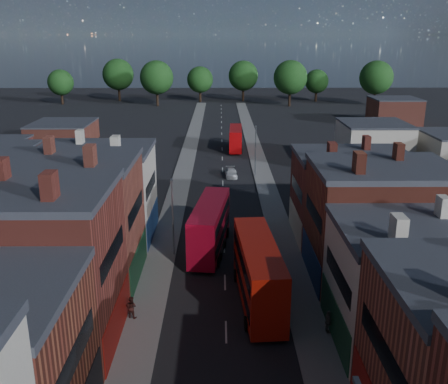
{
  "coord_description": "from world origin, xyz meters",
  "views": [
    {
      "loc": [
        -0.43,
        -17.12,
        21.71
      ],
      "look_at": [
        0.0,
        34.57,
        5.38
      ],
      "focal_mm": 40.0,
      "sensor_mm": 36.0,
      "label": 1
    }
  ],
  "objects_px": {
    "car_3": "(231,173)",
    "ped_3": "(328,322)",
    "ped_1": "(131,307)",
    "bus_2": "(236,138)",
    "car_2": "(213,248)",
    "bus_0": "(210,226)",
    "bus_1": "(258,272)"
  },
  "relations": [
    {
      "from": "car_3",
      "to": "ped_3",
      "type": "xyz_separation_m",
      "value": [
        6.34,
        -44.01,
        0.39
      ]
    },
    {
      "from": "ped_1",
      "to": "ped_3",
      "type": "height_order",
      "value": "same"
    },
    {
      "from": "bus_2",
      "to": "car_2",
      "type": "distance_m",
      "value": 49.12
    },
    {
      "from": "bus_0",
      "to": "car_2",
      "type": "xyz_separation_m",
      "value": [
        0.3,
        -1.03,
        -2.1
      ]
    },
    {
      "from": "bus_2",
      "to": "car_2",
      "type": "height_order",
      "value": "bus_2"
    },
    {
      "from": "bus_1",
      "to": "ped_1",
      "type": "bearing_deg",
      "value": -170.91
    },
    {
      "from": "bus_0",
      "to": "car_3",
      "type": "distance_m",
      "value": 28.75
    },
    {
      "from": "bus_1",
      "to": "ped_3",
      "type": "relative_size",
      "value": 6.97
    },
    {
      "from": "bus_2",
      "to": "ped_3",
      "type": "height_order",
      "value": "bus_2"
    },
    {
      "from": "ped_1",
      "to": "car_3",
      "type": "bearing_deg",
      "value": -82.85
    },
    {
      "from": "ped_1",
      "to": "ped_3",
      "type": "bearing_deg",
      "value": -169.22
    },
    {
      "from": "car_3",
      "to": "bus_2",
      "type": "bearing_deg",
      "value": 83.99
    },
    {
      "from": "bus_1",
      "to": "car_3",
      "type": "distance_m",
      "value": 39.47
    },
    {
      "from": "bus_1",
      "to": "car_2",
      "type": "relative_size",
      "value": 2.59
    },
    {
      "from": "bus_0",
      "to": "ped_1",
      "type": "distance_m",
      "value": 14.66
    },
    {
      "from": "car_3",
      "to": "bus_1",
      "type": "bearing_deg",
      "value": -90.16
    },
    {
      "from": "ped_1",
      "to": "bus_1",
      "type": "bearing_deg",
      "value": -147.7
    },
    {
      "from": "bus_2",
      "to": "car_3",
      "type": "xyz_separation_m",
      "value": [
        -1.3,
        -19.38,
        -1.75
      ]
    },
    {
      "from": "bus_2",
      "to": "ped_3",
      "type": "xyz_separation_m",
      "value": [
        5.04,
        -63.39,
        -1.35
      ]
    },
    {
      "from": "bus_0",
      "to": "bus_1",
      "type": "xyz_separation_m",
      "value": [
        4.23,
        -10.85,
        0.13
      ]
    },
    {
      "from": "bus_0",
      "to": "ped_1",
      "type": "relative_size",
      "value": 6.71
    },
    {
      "from": "bus_2",
      "to": "car_3",
      "type": "distance_m",
      "value": 19.5
    },
    {
      "from": "bus_1",
      "to": "car_2",
      "type": "height_order",
      "value": "bus_1"
    },
    {
      "from": "car_2",
      "to": "ped_1",
      "type": "distance_m",
      "value": 13.76
    },
    {
      "from": "bus_1",
      "to": "ped_1",
      "type": "xyz_separation_m",
      "value": [
        -10.26,
        -2.4,
        -1.89
      ]
    },
    {
      "from": "bus_0",
      "to": "car_3",
      "type": "xyz_separation_m",
      "value": [
        2.86,
        28.53,
        -2.15
      ]
    },
    {
      "from": "ped_1",
      "to": "bus_2",
      "type": "bearing_deg",
      "value": -80.3
    },
    {
      "from": "bus_1",
      "to": "bus_2",
      "type": "relative_size",
      "value": 1.23
    },
    {
      "from": "ped_1",
      "to": "bus_0",
      "type": "bearing_deg",
      "value": -95.31
    },
    {
      "from": "bus_1",
      "to": "ped_1",
      "type": "relative_size",
      "value": 6.98
    },
    {
      "from": "car_2",
      "to": "ped_3",
      "type": "height_order",
      "value": "ped_3"
    },
    {
      "from": "bus_0",
      "to": "bus_2",
      "type": "xyz_separation_m",
      "value": [
        4.16,
        47.9,
        -0.4
      ]
    }
  ]
}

